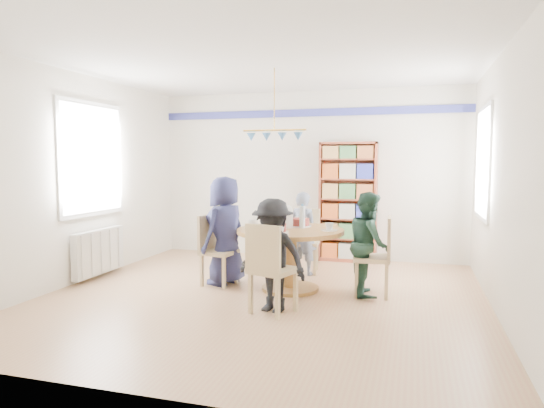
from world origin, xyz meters
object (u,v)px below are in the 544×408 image
at_px(radiator, 99,252).
at_px(person_far, 303,233).
at_px(chair_right, 379,252).
at_px(chair_left, 214,246).
at_px(chair_near, 269,265).
at_px(dining_table, 290,245).
at_px(bookshelf, 348,203).
at_px(chair_far, 305,237).
at_px(person_left, 225,231).
at_px(person_near, 273,255).
at_px(person_right, 369,244).

bearing_deg(radiator, person_far, 20.04).
bearing_deg(radiator, chair_right, 2.03).
distance_m(radiator, chair_left, 1.66).
distance_m(radiator, person_far, 2.79).
bearing_deg(chair_near, dining_table, 91.55).
height_order(chair_left, person_far, person_far).
height_order(chair_near, person_far, person_far).
distance_m(chair_left, bookshelf, 2.46).
relative_size(radiator, chair_right, 1.07).
bearing_deg(person_far, chair_near, 106.39).
bearing_deg(radiator, chair_left, 2.94).
relative_size(chair_left, chair_far, 1.00).
height_order(chair_far, person_left, person_left).
xyz_separation_m(radiator, chair_right, (3.71, 0.13, 0.16)).
xyz_separation_m(person_left, person_near, (0.91, -0.93, -0.10)).
height_order(chair_left, person_near, person_near).
xyz_separation_m(chair_left, person_left, (0.13, 0.06, 0.20)).
bearing_deg(chair_left, chair_far, 47.97).
xyz_separation_m(radiator, person_right, (3.59, 0.15, 0.26)).
distance_m(chair_far, person_far, 0.21).
distance_m(chair_left, person_left, 0.25).
height_order(dining_table, person_left, person_left).
distance_m(person_far, person_near, 1.73).
xyz_separation_m(chair_far, bookshelf, (0.48, 0.90, 0.43)).
bearing_deg(chair_near, bookshelf, 82.04).
xyz_separation_m(chair_left, person_near, (1.03, -0.86, 0.10)).
height_order(person_right, bookshelf, bookshelf).
bearing_deg(bookshelf, person_near, -98.13).
height_order(radiator, person_near, person_near).
bearing_deg(radiator, dining_table, 2.22).
relative_size(dining_table, chair_left, 1.46).
relative_size(radiator, person_far, 0.87).
relative_size(radiator, person_near, 0.84).
distance_m(chair_right, person_near, 1.37).
distance_m(dining_table, chair_near, 1.00).
bearing_deg(bookshelf, dining_table, -102.72).
xyz_separation_m(chair_far, person_near, (0.08, -1.92, 0.10)).
height_order(chair_left, chair_right, chair_right).
height_order(chair_left, person_left, person_left).
height_order(chair_far, person_far, person_far).
relative_size(chair_left, person_right, 0.73).
bearing_deg(person_left, radiator, -66.35).
distance_m(radiator, person_near, 2.81).
height_order(person_right, person_far, person_right).
xyz_separation_m(radiator, chair_left, (1.65, 0.08, 0.14)).
height_order(person_right, person_near, person_right).
bearing_deg(person_left, chair_right, 108.32).
bearing_deg(dining_table, chair_left, -178.97).
height_order(chair_left, chair_near, chair_near).
height_order(radiator, person_right, person_right).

